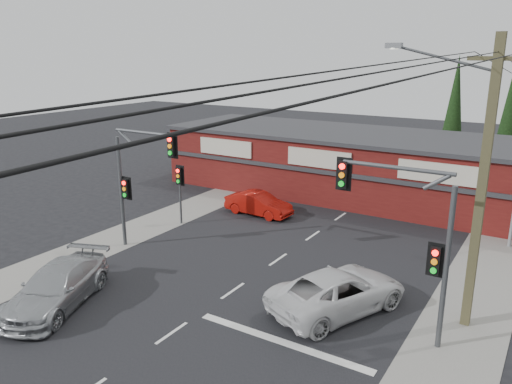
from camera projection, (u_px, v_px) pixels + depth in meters
The scene contains 17 objects.
ground at pixel (223, 298), 19.75m from camera, with size 120.00×120.00×0.00m, color black.
road_strip at pixel (284, 256), 23.83m from camera, with size 14.00×70.00×0.01m, color black.
verge_left at pixel (152, 224), 28.16m from camera, with size 3.00×70.00×0.02m, color gray.
verge_right at pixel (474, 301), 19.50m from camera, with size 3.00×70.00×0.02m, color gray.
stop_line at pixel (282, 342), 16.74m from camera, with size 6.50×0.35×0.01m, color silver.
white_suv at pixel (338, 291), 18.64m from camera, with size 2.58×5.60×1.56m, color silver.
silver_suv at pixel (57, 287), 18.98m from camera, with size 2.17×5.33×1.55m, color #AAADAF.
red_sedan at pixel (259, 204), 29.68m from camera, with size 1.43×4.11×1.36m, color #9D1009.
lane_dashes at pixel (205, 310), 18.79m from camera, with size 0.12×35.25×0.01m.
shop_building at pixel (357, 164), 33.55m from camera, with size 27.30×8.40×4.22m.
conifer_near at pixel (454, 108), 36.08m from camera, with size 1.80×1.80×9.25m.
conifer_far at pixel (511, 108), 35.93m from camera, with size 1.80×1.80×9.25m.
traffic_mast_left at pixel (136, 172), 23.60m from camera, with size 3.77×0.27×5.97m.
traffic_mast_right at pixel (413, 228), 16.00m from camera, with size 3.96×0.27×5.97m.
pedestal_signal at pixel (180, 182), 27.67m from camera, with size 0.55×0.27×3.38m.
utility_pole at pixel (479, 177), 16.47m from camera, with size 4.38×0.59×10.00m.
power_lines at pixel (463, 69), 10.97m from camera, with size 2.01×29.00×1.22m.
Camera 1 is at (10.58, -14.47, 9.39)m, focal length 35.00 mm.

